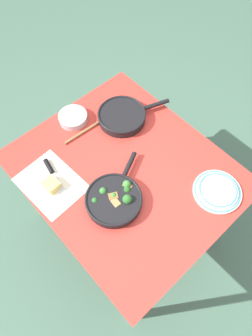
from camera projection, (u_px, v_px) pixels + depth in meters
ground_plane at (126, 221)px, 2.15m from camera, size 14.00×14.00×0.00m
dining_table_red at (126, 178)px, 1.57m from camera, size 1.06×0.90×0.75m
skillet_broccoli at (114, 199)px, 1.39m from camera, size 0.27×0.39×0.07m
skillet_eggs at (122, 116)px, 1.63m from camera, size 0.26×0.40×0.05m
wooden_spoon at (97, 123)px, 1.63m from camera, size 0.05×0.34×0.02m
parchment_sheet at (51, 183)px, 1.46m from camera, size 0.33×0.26×0.00m
grater_knife at (52, 172)px, 1.48m from camera, size 0.23×0.07×0.02m
cheese_block at (51, 185)px, 1.43m from camera, size 0.08×0.07×0.04m
dinner_plate_stack at (217, 191)px, 1.42m from camera, size 0.23×0.23×0.03m
prep_bowl_steel at (72, 118)px, 1.63m from camera, size 0.16×0.16×0.04m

